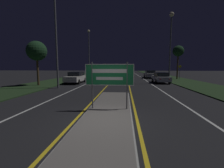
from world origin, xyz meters
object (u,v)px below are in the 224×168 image
Objects in this scene: streetlight_right_near at (171,36)px; streetlight_left_far at (89,47)px; streetlight_left_near at (56,25)px; warning_sign at (180,71)px; highway_sign at (109,76)px; car_approaching_0 at (76,77)px; car_receding_0 at (161,77)px; car_receding_1 at (150,74)px.

streetlight_left_far is at bearing 144.11° from streetlight_right_near.
warning_sign is (16.28, 11.86, -4.77)m from streetlight_left_near.
car_approaching_0 is (-5.87, 12.46, -0.95)m from highway_sign.
car_receding_0 is 0.90× the size of car_approaching_0.
streetlight_left_near is 2.16× the size of car_receding_1.
streetlight_left_far reaches higher than car_receding_1.
car_approaching_0 is (0.23, 5.04, -5.54)m from streetlight_left_near.
streetlight_left_near is 14.47m from car_receding_0.
car_receding_1 is 15.43m from car_approaching_0.
streetlight_right_near is 13.64m from car_approaching_0.
car_receding_1 is at bearing 0.48° from streetlight_left_far.
highway_sign is 0.98× the size of warning_sign.
streetlight_left_near reaches higher than car_receding_0.
car_receding_1 reaches higher than car_approaching_0.
streetlight_right_near is (12.75, 5.70, -0.15)m from streetlight_left_near.
highway_sign reaches higher than car_receding_0.
streetlight_right_near reaches higher than car_receding_0.
highway_sign is 23.88m from streetlight_left_far.
highway_sign is 0.57× the size of car_receding_0.
warning_sign is at bearing 51.69° from car_receding_0.
streetlight_left_far is at bearing 168.75° from warning_sign.
streetlight_right_near is 1.91× the size of car_receding_1.
streetlight_right_near is at bearing -119.79° from warning_sign.
streetlight_left_far is at bearing -179.52° from car_receding_1.
streetlight_left_near reaches higher than streetlight_right_near.
warning_sign reaches higher than highway_sign.
streetlight_right_near reaches higher than warning_sign.
streetlight_right_near is at bearing 24.08° from streetlight_left_near.
highway_sign is 13.81m from car_approaching_0.
streetlight_left_far is 13.23m from car_receding_1.
streetlight_left_far is 17.52m from warning_sign.
car_approaching_0 is at bearing -156.97° from warning_sign.
streetlight_right_near is 1.93× the size of car_approaching_0.
car_receding_0 is at bearing 5.80° from car_approaching_0.
streetlight_right_near is 2.14× the size of car_receding_0.
car_receding_1 is (-0.02, 9.04, 0.05)m from car_receding_0.
streetlight_left_near is 1.09× the size of streetlight_left_far.
car_receding_1 is at bearing 41.47° from car_approaching_0.
car_approaching_0 is (0.55, -10.12, -5.31)m from streetlight_left_far.
car_receding_0 is at bearing -89.87° from car_receding_1.
highway_sign is at bearing -50.57° from streetlight_left_near.
streetlight_left_near is 1.13× the size of streetlight_right_near.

